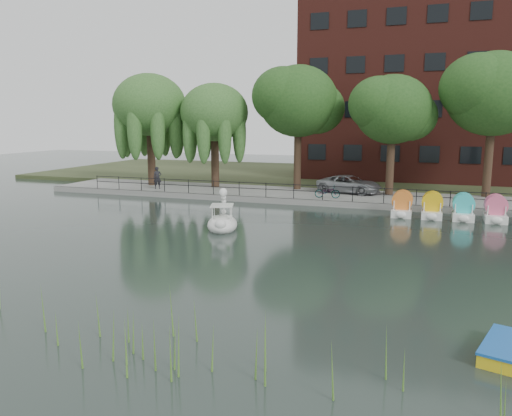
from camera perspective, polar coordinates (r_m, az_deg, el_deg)
The scene contains 18 objects.
ground_plane at distance 22.05m, azimuth -4.68°, elevation -4.96°, with size 120.00×120.00×0.00m, color #37453F.
promenade at distance 36.91m, azimuth 5.42°, elevation 1.42°, with size 40.00×6.00×0.40m, color gray.
kerb at distance 34.09m, azimuth 4.23°, elevation 0.72°, with size 40.00×0.25×0.40m, color gray.
land_strip at distance 50.51m, azimuth 9.26°, elevation 3.62°, with size 60.00×22.00×0.36m, color #47512D.
railing at distance 34.14m, azimuth 4.34°, elevation 2.34°, with size 32.00×0.05×1.00m.
apartment_building at distance 49.58m, azimuth 17.78°, elevation 13.79°, with size 20.00×10.07×18.00m.
willow_left at distance 42.01m, azimuth -12.08°, elevation 11.41°, with size 5.88×5.88×9.01m.
willow_mid at distance 39.89m, azimuth -4.78°, elevation 10.78°, with size 5.32×5.32×8.15m.
broadleaf_center at distance 38.71m, azimuth 4.85°, elevation 12.01°, with size 6.00×6.00×9.25m.
broadleaf_right at distance 37.05m, azimuth 15.37°, elevation 10.74°, with size 5.40×5.40×8.32m.
broadleaf_far at distance 38.18m, azimuth 25.52°, elevation 11.63°, with size 6.30×6.30×9.71m.
minivan at distance 37.28m, azimuth 10.62°, elevation 2.84°, with size 5.36×2.46×1.49m, color gray.
bicycle at distance 34.62m, azimuth 8.16°, elevation 1.96°, with size 1.72×0.60×1.00m, color gray.
pedestrian at distance 39.61m, azimuth -11.21°, elevation 3.59°, with size 0.71×0.48×1.98m, color black.
swan_boat at distance 26.23m, azimuth -3.87°, elevation -1.50°, with size 2.26×2.84×2.10m.
pedal_boat_row at distance 31.33m, azimuth 25.70°, elevation -0.32°, with size 11.35×1.70×1.40m.
yellow_rowboat at distance 13.98m, azimuth 26.87°, elevation -14.20°, with size 1.61×2.29×0.38m.
reed_bank at distance 13.02m, azimuth -13.87°, elevation -13.27°, with size 24.00×2.40×1.20m.
Camera 1 is at (8.70, -19.45, 5.68)m, focal length 35.00 mm.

